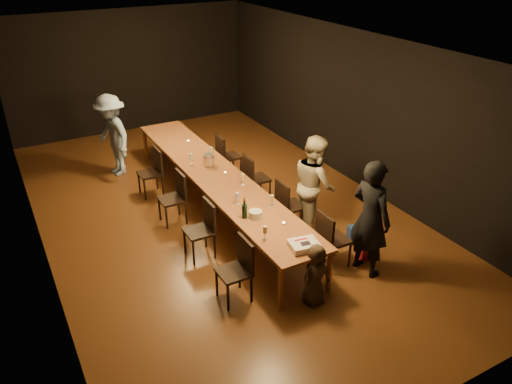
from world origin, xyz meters
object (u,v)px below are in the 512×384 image
birthday_cake (304,245)px  man_blue (113,135)px  chair_right_2 (257,178)px  child (315,275)px  chair_right_1 (291,205)px  ice_bucket (209,160)px  chair_left_3 (150,173)px  chair_left_1 (199,231)px  champagne_bottle (245,208)px  woman_tan (315,184)px  table (216,176)px  chair_right_0 (334,239)px  plate_stack (255,214)px  chair_left_0 (234,272)px  chair_right_3 (229,156)px  chair_left_2 (172,199)px  woman_birthday (371,218)px

birthday_cake → man_blue: bearing=113.2°
chair_right_2 → child: size_ratio=1.01×
chair_right_1 → ice_bucket: 1.82m
chair_left_3 → birthday_cake: 4.05m
chair_left_1 → man_blue: size_ratio=0.54×
chair_left_3 → champagne_bottle: 2.92m
woman_tan → child: (-1.09, -1.62, -0.39)m
table → champagne_bottle: champagne_bottle is taller
chair_right_0 → chair_left_3: size_ratio=1.00×
chair_left_3 → champagne_bottle: bearing=-168.3°
table → birthday_cake: (0.07, -2.73, 0.09)m
chair_right_1 → child: bearing=-23.0°
chair_right_1 → plate_stack: size_ratio=4.65×
plate_stack → woman_tan: bearing=13.9°
child → chair_left_1: bearing=109.7°
chair_right_2 → chair_left_1: 2.08m
woman_tan → ice_bucket: (-1.14, 1.75, 0.00)m
chair_right_2 → champagne_bottle: champagne_bottle is taller
chair_left_1 → child: size_ratio=1.01×
chair_left_0 → champagne_bottle: bearing=-36.9°
chair_right_0 → birthday_cake: bearing=-67.3°
chair_right_1 → ice_bucket: bearing=-153.1°
chair_right_1 → man_blue: bearing=-151.2°
birthday_cake → child: bearing=-75.0°
chair_right_0 → chair_right_1: bearing=180.0°
birthday_cake → chair_left_1: bearing=130.7°
chair_right_3 → child: bearing=-10.3°
man_blue → plate_stack: man_blue is taller
chair_left_1 → ice_bucket: size_ratio=4.23×
chair_left_3 → chair_right_0: bearing=-154.7°
chair_left_2 → man_blue: 2.55m
chair_right_1 → chair_left_3: bearing=-144.7°
woman_birthday → chair_left_2: bearing=26.6°
chair_right_2 → chair_left_0: size_ratio=1.00×
chair_right_0 → chair_right_3: 3.60m
chair_left_0 → chair_right_3: bearing=-25.3°
table → champagne_bottle: 1.66m
chair_left_3 → woman_tan: size_ratio=0.54×
chair_right_1 → chair_left_3: same height
chair_right_1 → champagne_bottle: champagne_bottle is taller
chair_right_0 → ice_bucket: ice_bucket is taller
woman_birthday → birthday_cake: 1.13m
woman_tan → chair_left_1: bearing=100.6°
woman_birthday → woman_tan: size_ratio=1.07×
table → chair_right_1: chair_right_1 is taller
man_blue → champagne_bottle: man_blue is taller
table → chair_left_3: bearing=125.3°
chair_left_0 → chair_left_3: (0.00, 3.60, 0.00)m
chair_left_1 → woman_tan: size_ratio=0.54×
chair_right_0 → plate_stack: (-0.97, 0.71, 0.34)m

